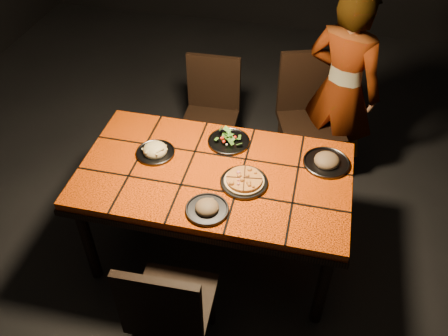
% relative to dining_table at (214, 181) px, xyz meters
% --- Properties ---
extents(room_shell, '(6.04, 7.04, 3.08)m').
position_rel_dining_table_xyz_m(room_shell, '(0.00, 0.00, 0.83)').
color(room_shell, black).
rests_on(room_shell, ground).
extents(dining_table, '(1.62, 0.92, 0.75)m').
position_rel_dining_table_xyz_m(dining_table, '(0.00, 0.00, 0.00)').
color(dining_table, '#E74907').
rests_on(dining_table, ground).
extents(chair_near, '(0.43, 0.43, 0.91)m').
position_rel_dining_table_xyz_m(chair_near, '(-0.05, -0.80, -0.15)').
color(chair_near, black).
rests_on(chair_near, ground).
extents(chair_far_left, '(0.42, 0.42, 0.91)m').
position_rel_dining_table_xyz_m(chair_far_left, '(-0.26, 0.94, -0.15)').
color(chair_far_left, black).
rests_on(chair_far_left, ground).
extents(chair_far_right, '(0.57, 0.57, 0.99)m').
position_rel_dining_table_xyz_m(chair_far_right, '(0.48, 1.01, -0.10)').
color(chair_far_right, black).
rests_on(chair_far_right, ground).
extents(diner, '(0.67, 0.57, 1.55)m').
position_rel_dining_table_xyz_m(diner, '(0.69, 1.01, 0.10)').
color(diner, brown).
rests_on(diner, ground).
extents(plate_pizza, '(0.28, 0.28, 0.04)m').
position_rel_dining_table_xyz_m(plate_pizza, '(0.19, -0.06, 0.10)').
color(plate_pizza, '#36363B').
rests_on(plate_pizza, dining_table).
extents(plate_pasta, '(0.24, 0.24, 0.08)m').
position_rel_dining_table_xyz_m(plate_pasta, '(-0.39, 0.08, 0.10)').
color(plate_pasta, '#36363B').
rests_on(plate_pasta, dining_table).
extents(plate_salad, '(0.27, 0.27, 0.07)m').
position_rel_dining_table_xyz_m(plate_salad, '(0.03, 0.28, 0.10)').
color(plate_salad, '#36363B').
rests_on(plate_salad, dining_table).
extents(plate_mushroom_a, '(0.24, 0.24, 0.08)m').
position_rel_dining_table_xyz_m(plate_mushroom_a, '(0.04, -0.31, 0.10)').
color(plate_mushroom_a, '#36363B').
rests_on(plate_mushroom_a, dining_table).
extents(plate_mushroom_b, '(0.28, 0.28, 0.09)m').
position_rel_dining_table_xyz_m(plate_mushroom_b, '(0.64, 0.22, 0.10)').
color(plate_mushroom_b, '#36363B').
rests_on(plate_mushroom_b, dining_table).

